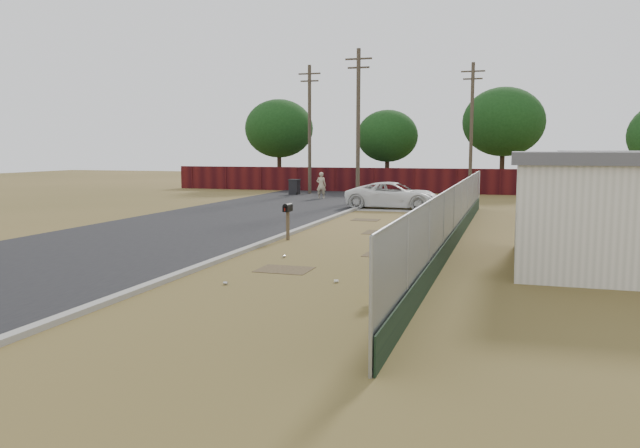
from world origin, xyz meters
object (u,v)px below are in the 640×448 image
(fire_hydrant, at_px, (383,280))
(mailbox, at_px, (288,211))
(pickup_truck, at_px, (394,195))
(trash_bin, at_px, (294,187))
(pedestrian, at_px, (321,185))

(fire_hydrant, height_order, mailbox, mailbox)
(fire_hydrant, relative_size, mailbox, 0.72)
(pickup_truck, relative_size, trash_bin, 4.78)
(fire_hydrant, relative_size, trash_bin, 0.87)
(fire_hydrant, distance_m, pickup_truck, 20.55)
(mailbox, distance_m, pedestrian, 18.41)
(mailbox, bearing_deg, pickup_truck, 83.60)
(trash_bin, bearing_deg, mailbox, -70.97)
(fire_hydrant, xyz_separation_m, trash_bin, (-12.12, 28.41, 0.12))
(pickup_truck, height_order, pedestrian, pedestrian)
(mailbox, distance_m, pickup_truck, 12.68)
(pickup_truck, distance_m, trash_bin, 11.84)
(pickup_truck, height_order, trash_bin, pickup_truck)
(mailbox, height_order, pickup_truck, pickup_truck)
(fire_hydrant, bearing_deg, pickup_truck, 99.95)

